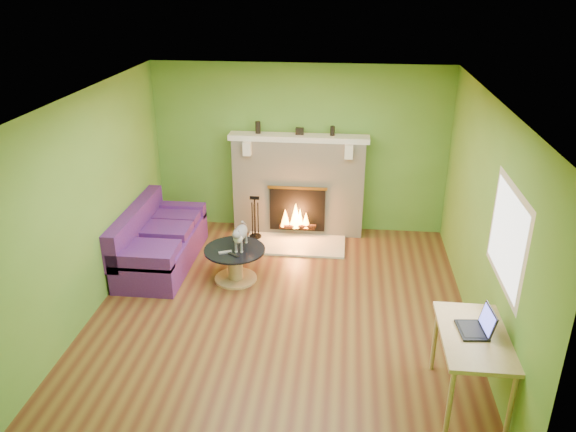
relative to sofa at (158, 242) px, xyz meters
name	(u,v)px	position (x,y,z in m)	size (l,w,h in m)	color
floor	(281,310)	(1.86, -1.04, -0.32)	(5.00, 5.00, 0.00)	#582B19
ceiling	(280,98)	(1.86, -1.04, 2.28)	(5.00, 5.00, 0.00)	white
wall_back	(300,149)	(1.86, 1.46, 0.98)	(5.00, 5.00, 0.00)	#56892C
wall_front	(239,349)	(1.86, -3.54, 0.98)	(5.00, 5.00, 0.00)	#56892C
wall_left	(90,205)	(-0.39, -1.04, 0.98)	(5.00, 5.00, 0.00)	#56892C
wall_right	(485,222)	(4.11, -1.04, 0.98)	(5.00, 5.00, 0.00)	#56892C
window_frame	(508,237)	(4.10, -1.94, 1.23)	(1.20, 1.20, 0.00)	silver
window_pane	(507,237)	(4.09, -1.94, 1.23)	(1.06, 1.06, 0.00)	white
fireplace	(298,186)	(1.86, 1.28, 0.45)	(2.10, 0.46, 1.58)	beige
hearth	(295,244)	(1.86, 0.76, -0.31)	(1.50, 0.75, 0.03)	beige
mantel	(299,138)	(1.86, 1.26, 1.22)	(2.10, 0.28, 0.08)	silver
sofa	(158,242)	(0.00, 0.00, 0.00)	(0.87, 1.85, 0.83)	#48185D
coffee_table	(235,262)	(1.17, -0.35, -0.06)	(0.81, 0.81, 0.46)	tan
desk	(474,343)	(3.81, -2.43, 0.37)	(0.62, 1.06, 0.79)	tan
cat	(241,235)	(1.25, -0.30, 0.32)	(0.21, 0.57, 0.36)	slate
remote_silver	(225,252)	(1.07, -0.47, 0.15)	(0.17, 0.04, 0.02)	gray
remote_black	(233,255)	(1.19, -0.53, 0.15)	(0.16, 0.04, 0.02)	black
laptop	(474,320)	(3.79, -2.38, 0.59)	(0.29, 0.33, 0.24)	black
fire_tools	(255,217)	(1.23, 0.91, 0.05)	(0.18, 0.18, 0.68)	black
mantel_vase_left	(258,127)	(1.24, 1.29, 1.35)	(0.08, 0.08, 0.18)	black
mantel_vase_right	(332,131)	(2.36, 1.29, 1.33)	(0.07, 0.07, 0.14)	black
mantel_box	(300,131)	(1.87, 1.29, 1.31)	(0.12, 0.08, 0.10)	black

